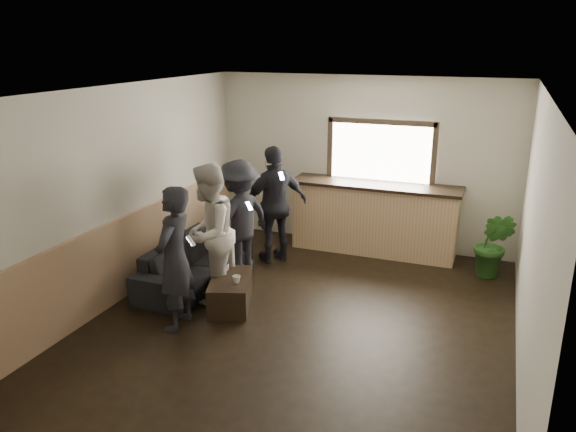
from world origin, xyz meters
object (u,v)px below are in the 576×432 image
at_px(person_b, 209,233).
at_px(person_c, 239,218).
at_px(sofa, 196,262).
at_px(person_d, 275,205).
at_px(person_a, 175,259).
at_px(coffee_table, 231,292).
at_px(cup_b, 236,279).
at_px(potted_plant, 494,245).
at_px(cup_a, 224,268).
at_px(bar_counter, 374,214).

relative_size(person_b, person_c, 1.08).
distance_m(sofa, person_d, 1.52).
height_order(sofa, person_b, person_b).
bearing_deg(person_a, person_b, 175.83).
xyz_separation_m(person_b, person_d, (0.29, 1.58, -0.01)).
xyz_separation_m(person_c, person_d, (0.29, 0.67, 0.05)).
relative_size(coffee_table, cup_b, 8.68).
bearing_deg(potted_plant, person_d, -170.65).
xyz_separation_m(sofa, cup_a, (0.63, -0.33, 0.14)).
distance_m(bar_counter, person_a, 3.74).
bearing_deg(cup_a, coffee_table, -43.82).
distance_m(bar_counter, cup_a, 2.88).
bearing_deg(person_b, potted_plant, 116.51).
relative_size(bar_counter, person_d, 1.48).
relative_size(person_a, person_c, 1.02).
bearing_deg(person_a, cup_b, 137.05).
bearing_deg(person_a, person_c, 175.83).
xyz_separation_m(person_b, person_c, (-0.00, 0.90, -0.07)).
bearing_deg(sofa, cup_b, -123.06).
relative_size(sofa, potted_plant, 2.10).
height_order(cup_b, person_c, person_c).
xyz_separation_m(sofa, person_a, (0.45, -1.21, 0.57)).
xyz_separation_m(coffee_table, cup_a, (-0.17, 0.17, 0.25)).
bearing_deg(bar_counter, cup_b, -112.67).
relative_size(cup_a, person_a, 0.08).
distance_m(bar_counter, person_d, 1.67).
bearing_deg(person_b, cup_a, 102.60).
xyz_separation_m(bar_counter, potted_plant, (1.85, -0.42, -0.14)).
bearing_deg(cup_b, person_a, -128.78).
bearing_deg(person_d, cup_b, 47.50).
height_order(coffee_table, cup_a, cup_a).
height_order(bar_counter, person_b, bar_counter).
distance_m(cup_a, person_b, 0.51).
distance_m(bar_counter, person_c, 2.31).
distance_m(sofa, cup_b, 1.13).
bearing_deg(cup_b, coffee_table, 144.24).
bearing_deg(sofa, bar_counter, -44.75).
height_order(bar_counter, person_d, bar_counter).
distance_m(cup_a, person_d, 1.60).
xyz_separation_m(bar_counter, coffee_table, (-1.29, -2.64, -0.44)).
height_order(cup_b, potted_plant, potted_plant).
distance_m(person_a, person_b, 0.83).
height_order(sofa, person_a, person_a).
relative_size(bar_counter, sofa, 1.28).
bearing_deg(person_d, bar_counter, 166.28).
bearing_deg(person_c, bar_counter, 156.07).
xyz_separation_m(cup_b, person_a, (-0.49, -0.61, 0.44)).
bearing_deg(bar_counter, coffee_table, -115.98).
relative_size(coffee_table, cup_a, 6.68).
bearing_deg(person_b, sofa, -135.41).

